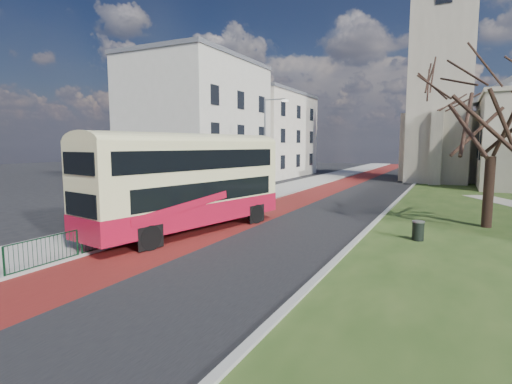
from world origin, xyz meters
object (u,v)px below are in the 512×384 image
Objects in this scene: streetlamp at (267,142)px; litter_bin at (418,231)px; winter_tree_near at (495,99)px; bus at (189,179)px.

litter_bin is (12.89, -11.45, -4.11)m from streetlamp.
bus is at bearing -149.55° from winter_tree_near.
winter_tree_near is 8.31m from litter_bin.
bus is 15.91m from winter_tree_near.
winter_tree_near reaches higher than streetlamp.
winter_tree_near is at bearing 57.81° from litter_bin.
litter_bin is at bearing -41.61° from streetlamp.
bus is at bearing -163.34° from litter_bin.
winter_tree_near is (15.86, -6.72, 2.04)m from streetlamp.
winter_tree_near is 10.80× the size of litter_bin.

